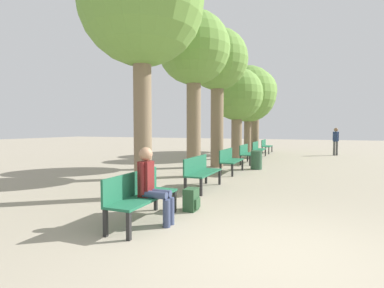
% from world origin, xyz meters
% --- Properties ---
extents(ground_plane, '(80.00, 80.00, 0.00)m').
position_xyz_m(ground_plane, '(0.00, 0.00, 0.00)').
color(ground_plane, gray).
extents(bench_row_0, '(0.50, 1.65, 0.87)m').
position_xyz_m(bench_row_0, '(-2.26, 0.52, 0.51)').
color(bench_row_0, '#1E6042').
rests_on(bench_row_0, ground_plane).
extents(bench_row_1, '(0.50, 1.65, 0.87)m').
position_xyz_m(bench_row_1, '(-2.26, 3.59, 0.51)').
color(bench_row_1, '#1E6042').
rests_on(bench_row_1, ground_plane).
extents(bench_row_2, '(0.50, 1.65, 0.87)m').
position_xyz_m(bench_row_2, '(-2.26, 6.65, 0.51)').
color(bench_row_2, '#1E6042').
rests_on(bench_row_2, ground_plane).
extents(bench_row_3, '(0.50, 1.65, 0.87)m').
position_xyz_m(bench_row_3, '(-2.26, 9.72, 0.51)').
color(bench_row_3, '#1E6042').
rests_on(bench_row_3, ground_plane).
extents(bench_row_4, '(0.50, 1.65, 0.87)m').
position_xyz_m(bench_row_4, '(-2.26, 12.78, 0.51)').
color(bench_row_4, '#1E6042').
rests_on(bench_row_4, ground_plane).
extents(bench_row_5, '(0.50, 1.65, 0.87)m').
position_xyz_m(bench_row_5, '(-2.26, 15.85, 0.51)').
color(bench_row_5, '#1E6042').
rests_on(bench_row_5, ground_plane).
extents(tree_row_0, '(2.88, 2.88, 5.95)m').
position_xyz_m(tree_row_0, '(-3.18, 2.17, 4.44)').
color(tree_row_0, '#7A664C').
rests_on(tree_row_0, ground_plane).
extents(tree_row_1, '(2.41, 2.41, 5.48)m').
position_xyz_m(tree_row_1, '(-3.18, 5.43, 4.14)').
color(tree_row_1, '#7A664C').
rests_on(tree_row_1, ground_plane).
extents(tree_row_2, '(2.52, 2.52, 5.73)m').
position_xyz_m(tree_row_2, '(-3.18, 8.08, 4.30)').
color(tree_row_2, '#7A664C').
rests_on(tree_row_2, ground_plane).
extents(tree_row_3, '(2.73, 2.73, 4.76)m').
position_xyz_m(tree_row_3, '(-3.18, 11.59, 3.32)').
color(tree_row_3, '#7A664C').
rests_on(tree_row_3, ground_plane).
extents(tree_row_4, '(3.42, 3.42, 5.41)m').
position_xyz_m(tree_row_4, '(-3.18, 14.48, 3.67)').
color(tree_row_4, '#7A664C').
rests_on(tree_row_4, ground_plane).
extents(tree_row_5, '(2.96, 2.96, 5.63)m').
position_xyz_m(tree_row_5, '(-3.18, 16.99, 4.06)').
color(tree_row_5, '#7A664C').
rests_on(tree_row_5, ground_plane).
extents(person_seated, '(0.61, 0.35, 1.31)m').
position_xyz_m(person_seated, '(-2.03, 0.55, 0.70)').
color(person_seated, '#384260').
rests_on(person_seated, ground_plane).
extents(backpack, '(0.27, 0.33, 0.44)m').
position_xyz_m(backpack, '(-1.70, 1.55, 0.22)').
color(backpack, '#284C2D').
rests_on(backpack, ground_plane).
extents(pedestrian_near, '(0.33, 0.25, 1.64)m').
position_xyz_m(pedestrian_near, '(1.82, 15.68, 0.94)').
color(pedestrian_near, '#4C4C4C').
rests_on(pedestrian_near, ground_plane).
extents(trash_bin, '(0.45, 0.45, 0.73)m').
position_xyz_m(trash_bin, '(-1.53, 7.98, 0.36)').
color(trash_bin, '#2D5138').
rests_on(trash_bin, ground_plane).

